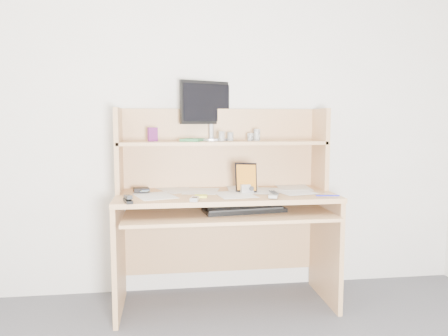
{
  "coord_description": "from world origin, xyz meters",
  "views": [
    {
      "loc": [
        -0.39,
        -1.29,
        1.21
      ],
      "look_at": [
        -0.02,
        1.43,
        0.92
      ],
      "focal_mm": 35.0,
      "sensor_mm": 36.0,
      "label": 1
    }
  ],
  "objects": [
    {
      "name": "chip_stack_a",
      "position": [
        0.06,
        1.66,
        1.11
      ],
      "size": [
        0.04,
        0.04,
        0.06
      ],
      "primitive_type": "cylinder",
      "rotation": [
        0.0,
        0.0,
        -0.0
      ],
      "color": "black",
      "rests_on": "desk"
    },
    {
      "name": "stapler",
      "position": [
        -0.6,
        1.22,
        0.78
      ],
      "size": [
        0.07,
        0.13,
        0.04
      ],
      "primitive_type": "cube",
      "rotation": [
        0.0,
        0.0,
        0.27
      ],
      "color": "black",
      "rests_on": "paper_clutter"
    },
    {
      "name": "monitor",
      "position": [
        -0.06,
        1.75,
        1.3
      ],
      "size": [
        0.44,
        0.26,
        0.41
      ],
      "rotation": [
        0.0,
        0.0,
        0.43
      ],
      "color": "silver",
      "rests_on": "desk"
    },
    {
      "name": "blue_pen",
      "position": [
        0.6,
        1.24,
        0.76
      ],
      "size": [
        0.14,
        0.03,
        0.01
      ],
      "primitive_type": "cylinder",
      "rotation": [
        1.57,
        0.0,
        1.44
      ],
      "color": "#181BBA",
      "rests_on": "paper_clutter"
    },
    {
      "name": "tv_remote",
      "position": [
        0.28,
        1.3,
        0.77
      ],
      "size": [
        0.11,
        0.19,
        0.02
      ],
      "primitive_type": "cube",
      "rotation": [
        0.0,
        0.0,
        -0.33
      ],
      "color": "gray",
      "rests_on": "paper_clutter"
    },
    {
      "name": "desk",
      "position": [
        0.0,
        1.56,
        0.69
      ],
      "size": [
        1.4,
        0.7,
        1.3
      ],
      "color": "tan",
      "rests_on": "floor"
    },
    {
      "name": "chip_stack_b",
      "position": [
        -0.01,
        1.59,
        1.11
      ],
      "size": [
        0.04,
        0.04,
        0.07
      ],
      "primitive_type": "cylinder",
      "rotation": [
        0.0,
        0.0,
        -0.09
      ],
      "color": "silver",
      "rests_on": "desk"
    },
    {
      "name": "flip_phone",
      "position": [
        -0.22,
        1.22,
        0.77
      ],
      "size": [
        0.06,
        0.09,
        0.02
      ],
      "primitive_type": "cube",
      "rotation": [
        0.0,
        0.0,
        -0.24
      ],
      "color": "silver",
      "rests_on": "paper_clutter"
    },
    {
      "name": "back_wall",
      "position": [
        0.0,
        1.8,
        1.25
      ],
      "size": [
        3.6,
        0.04,
        2.5
      ],
      "primitive_type": "cube",
      "color": "silver",
      "rests_on": "floor"
    },
    {
      "name": "keyboard",
      "position": [
        0.1,
        1.35,
        0.67
      ],
      "size": [
        0.53,
        0.25,
        0.04
      ],
      "rotation": [
        0.0,
        0.0,
        0.14
      ],
      "color": "black",
      "rests_on": "desk"
    },
    {
      "name": "wallet",
      "position": [
        -0.54,
        1.58,
        0.77
      ],
      "size": [
        0.11,
        0.1,
        0.03
      ],
      "primitive_type": "cube",
      "rotation": [
        0.0,
        0.0,
        0.18
      ],
      "color": "black",
      "rests_on": "paper_clutter"
    },
    {
      "name": "game_case",
      "position": [
        0.13,
        1.45,
        0.85
      ],
      "size": [
        0.14,
        0.06,
        0.19
      ],
      "primitive_type": "cube",
      "rotation": [
        0.0,
        0.0,
        -0.34
      ],
      "color": "black",
      "rests_on": "paper_clutter"
    },
    {
      "name": "sticky_note_pad",
      "position": [
        -0.17,
        1.36,
        0.76
      ],
      "size": [
        0.09,
        0.09,
        0.01
      ],
      "primitive_type": "cube",
      "rotation": [
        0.0,
        0.0,
        -0.15
      ],
      "color": "yellow",
      "rests_on": "desk"
    },
    {
      "name": "digital_camera",
      "position": [
        0.14,
        1.46,
        0.78
      ],
      "size": [
        0.09,
        0.05,
        0.05
      ],
      "primitive_type": "cube",
      "rotation": [
        0.0,
        0.0,
        0.18
      ],
      "color": "silver",
      "rests_on": "paper_clutter"
    },
    {
      "name": "card_box",
      "position": [
        -0.46,
        1.64,
        1.13
      ],
      "size": [
        0.07,
        0.05,
        0.09
      ],
      "primitive_type": "cube",
      "rotation": [
        0.0,
        0.0,
        0.5
      ],
      "color": "maroon",
      "rests_on": "desk"
    },
    {
      "name": "chip_stack_c",
      "position": [
        0.2,
        1.66,
        1.11
      ],
      "size": [
        0.05,
        0.05,
        0.05
      ],
      "primitive_type": "cylinder",
      "rotation": [
        0.0,
        0.0,
        0.32
      ],
      "color": "black",
      "rests_on": "desk"
    },
    {
      "name": "paper_clutter",
      "position": [
        0.0,
        1.48,
        0.75
      ],
      "size": [
        1.32,
        0.54,
        0.01
      ],
      "primitive_type": "cube",
      "color": "silver",
      "rests_on": "desk"
    },
    {
      "name": "shelf_book",
      "position": [
        -0.2,
        1.63,
        1.09
      ],
      "size": [
        0.18,
        0.2,
        0.02
      ],
      "primitive_type": "cube",
      "rotation": [
        0.0,
        0.0,
        -0.37
      ],
      "color": "#388C55",
      "rests_on": "desk"
    },
    {
      "name": "chip_stack_d",
      "position": [
        0.24,
        1.65,
        1.12
      ],
      "size": [
        0.06,
        0.06,
        0.08
      ],
      "primitive_type": "cylinder",
      "rotation": [
        0.0,
        0.0,
        -0.41
      ],
      "color": "white",
      "rests_on": "desk"
    }
  ]
}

